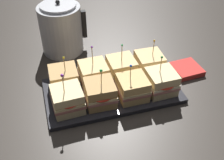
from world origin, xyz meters
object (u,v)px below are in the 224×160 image
sandwich_front_far_left (68,100)px  sandwich_front_center_right (132,88)px  sandwich_back_far_left (64,79)px  sandwich_back_far_right (149,64)px  serving_platter (112,91)px  sandwich_front_center_left (100,93)px  sandwich_front_far_right (161,82)px  napkin_stack (186,69)px  sandwich_back_center_right (121,69)px  kettle_steel (61,28)px  sandwich_back_center_left (94,74)px

sandwich_front_far_left → sandwich_front_center_right: (0.25, -0.00, -0.00)m
sandwich_back_far_left → sandwich_back_far_right: size_ratio=0.94×
serving_platter → sandwich_front_center_left: size_ratio=3.38×
sandwich_front_center_right → sandwich_front_far_right: sandwich_front_far_right is taller
sandwich_front_center_right → sandwich_back_far_left: (-0.24, 0.12, 0.00)m
serving_platter → napkin_stack: size_ratio=4.20×
sandwich_back_center_right → napkin_stack: bearing=-3.6°
serving_platter → sandwich_front_far_right: size_ratio=3.24×
kettle_steel → sandwich_back_center_right: bearing=-57.0°
sandwich_back_far_right → napkin_stack: 0.18m
sandwich_back_far_right → serving_platter: bearing=-160.9°
sandwich_front_center_right → napkin_stack: sandwich_front_center_right is taller
sandwich_front_far_left → sandwich_back_center_right: size_ratio=1.03×
serving_platter → sandwich_back_center_right: 0.10m
sandwich_front_far_left → sandwich_front_far_right: size_ratio=1.05×
sandwich_back_center_left → sandwich_back_center_right: size_ratio=1.03×
sandwich_back_center_left → sandwich_front_center_left: bearing=-91.5°
sandwich_front_center_right → sandwich_back_far_left: size_ratio=0.97×
sandwich_front_center_left → kettle_steel: (-0.08, 0.43, 0.05)m
sandwich_front_far_left → sandwich_back_center_left: size_ratio=1.00×
sandwich_back_far_left → kettle_steel: kettle_steel is taller
sandwich_back_center_left → napkin_stack: sandwich_back_center_left is taller
sandwich_front_far_right → sandwich_back_center_left: (-0.24, 0.12, -0.00)m
sandwich_back_center_right → kettle_steel: (-0.20, 0.31, 0.05)m
sandwich_back_center_right → kettle_steel: 0.37m
sandwich_front_far_left → sandwich_back_center_left: 0.17m
sandwich_front_center_right → sandwich_back_center_right: sandwich_back_center_right is taller
serving_platter → sandwich_front_far_left: sandwich_front_far_left is taller
sandwich_front_center_right → sandwich_front_far_right: (0.12, -0.00, 0.00)m
sandwich_front_center_left → napkin_stack: size_ratio=1.24×
sandwich_front_center_right → serving_platter: bearing=136.1°
sandwich_front_far_left → sandwich_back_center_left: bearing=43.9°
sandwich_front_center_left → sandwich_back_center_left: 0.12m
sandwich_front_far_right → serving_platter: bearing=161.3°
napkin_stack → sandwich_back_center_right: bearing=176.4°
sandwich_front_center_left → napkin_stack: bearing=13.9°
sandwich_front_far_left → sandwich_back_far_left: 0.12m
sandwich_back_center_left → sandwich_front_far_left: bearing=-136.1°
serving_platter → sandwich_back_center_left: size_ratio=3.08×
serving_platter → sandwich_back_far_right: bearing=19.1°
sandwich_back_center_left → sandwich_back_center_right: bearing=1.8°
sandwich_front_center_left → sandwich_front_center_right: sandwich_front_center_left is taller
serving_platter → sandwich_back_far_left: size_ratio=3.46×
serving_platter → kettle_steel: (-0.14, 0.37, 0.11)m
sandwich_front_far_left → sandwich_back_far_left: sandwich_front_far_left is taller
serving_platter → kettle_steel: 0.41m
sandwich_back_far_left → sandwich_back_center_left: 0.12m
sandwich_front_far_right → sandwich_back_center_right: (-0.12, 0.12, -0.00)m
sandwich_front_far_right → sandwich_back_far_right: (-0.00, 0.12, -0.00)m
sandwich_front_far_left → sandwich_front_far_right: 0.37m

